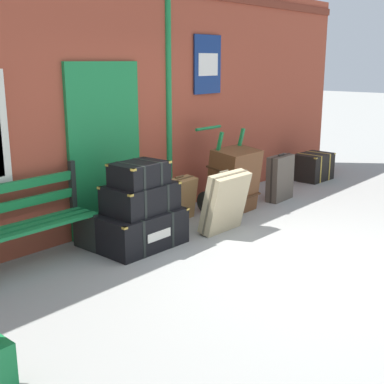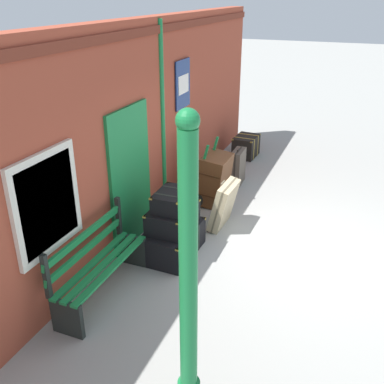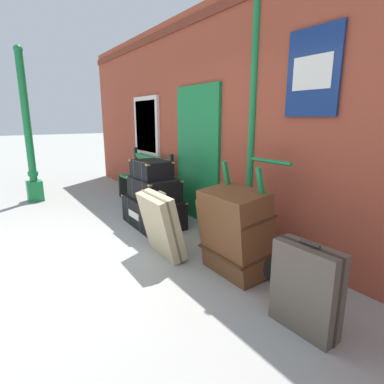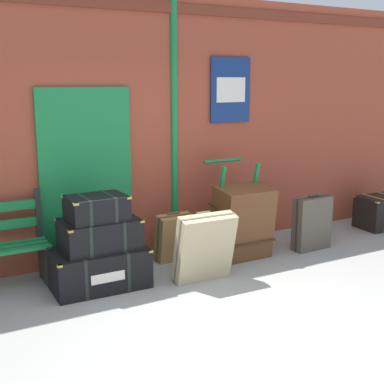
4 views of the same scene
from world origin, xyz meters
TOP-DOWN VIEW (x-y plane):
  - ground_plane at (0.00, 0.00)m, footprint 60.00×60.00m
  - brick_facade at (-0.02, 2.60)m, footprint 10.40×0.35m
  - platform_bench at (-1.92, 2.16)m, footprint 1.60×0.43m
  - steamer_trunk_base at (-0.69, 1.70)m, footprint 1.02×0.67m
  - steamer_trunk_middle at (-0.66, 1.71)m, footprint 0.81×0.55m
  - steamer_trunk_top at (-0.69, 1.69)m, footprint 0.62×0.46m
  - porters_trolley at (1.17, 1.90)m, footprint 0.71×0.65m
  - large_brown_trunk at (1.17, 1.72)m, footprint 0.70×0.54m
  - suitcase_caramel at (2.17, 1.56)m, footprint 0.54×0.21m
  - suitcase_brown at (0.39, 2.04)m, footprint 0.46×0.30m
  - suitcase_cream at (0.37, 1.27)m, footprint 0.67×0.37m
  - corner_trunk at (3.78, 1.84)m, footprint 0.71×0.52m

SIDE VIEW (x-z plane):
  - ground_plane at x=0.00m, z-range 0.00..0.00m
  - steamer_trunk_base at x=-0.69m, z-range 0.00..0.42m
  - corner_trunk at x=3.78m, z-range 0.00..0.48m
  - porters_trolley at x=1.17m, z-range -0.32..0.86m
  - suitcase_brown at x=0.39m, z-range -0.01..0.60m
  - suitcase_caramel at x=2.17m, z-range -0.02..0.72m
  - suitcase_cream at x=0.37m, z-range -0.01..0.78m
  - platform_bench at x=-1.92m, z-range -0.06..0.95m
  - large_brown_trunk at x=1.17m, z-range 0.00..0.93m
  - steamer_trunk_middle at x=-0.66m, z-range 0.42..0.74m
  - steamer_trunk_top at x=-0.69m, z-range 0.74..1.00m
  - brick_facade at x=-0.02m, z-range 0.00..3.20m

